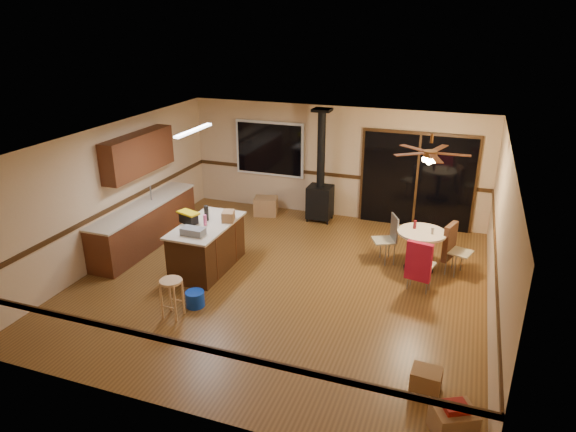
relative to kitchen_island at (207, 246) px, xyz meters
The scene contains 35 objects.
floor 1.57m from the kitchen_island, ahead, with size 7.00×7.00×0.00m, color brown.
ceiling 2.62m from the kitchen_island, ahead, with size 7.00×7.00×0.00m, color silver.
wall_back 3.90m from the kitchen_island, 66.80° to the left, with size 7.00×7.00×0.00m, color tan.
wall_front 3.90m from the kitchen_island, 66.80° to the right, with size 7.00×7.00×0.00m, color tan.
wall_left 2.17m from the kitchen_island, behind, with size 7.00×7.00×0.00m, color tan.
wall_right 5.07m from the kitchen_island, ahead, with size 7.00×7.00×0.00m, color tan.
chair_rail 1.60m from the kitchen_island, ahead, with size 7.00×7.00×0.08m, color #361F0D, non-canonical shape.
window 3.61m from the kitchen_island, 91.66° to the left, with size 1.72×0.10×1.32m, color black.
sliding_door 4.88m from the kitchen_island, 45.42° to the left, with size 2.52×0.10×2.10m, color black.
lower_cabinets 1.77m from the kitchen_island, 163.61° to the left, with size 0.60×3.00×0.86m, color #542815.
countertop 1.82m from the kitchen_island, 163.61° to the left, with size 0.64×3.04×0.04m, color #C5B299.
upper_cabinets 2.43m from the kitchen_island, 159.02° to the left, with size 0.35×2.00×0.80m, color #542815.
kitchen_island is the anchor object (origin of this frame).
wood_stove 3.33m from the kitchen_island, 66.91° to the left, with size 0.55×0.50×2.52m.
ceiling_fan 4.35m from the kitchen_island, 18.81° to the left, with size 0.24×0.24×0.55m.
fluorescent_strip 2.15m from the kitchen_island, 135.00° to the left, with size 0.10×1.20×0.04m, color white.
toolbox_grey 0.72m from the kitchen_island, 87.13° to the right, with size 0.41×0.23×0.13m, color slate.
toolbox_black 0.63m from the kitchen_island, 169.83° to the right, with size 0.34×0.18×0.19m, color black.
toolbox_yellow_lid 0.73m from the kitchen_island, 169.83° to the right, with size 0.42×0.22×0.03m, color gold.
box_on_island 0.69m from the kitchen_island, 41.96° to the left, with size 0.21×0.29×0.19m, color olive.
bottle_dark 0.62m from the kitchen_island, 113.10° to the left, with size 0.08×0.08×0.29m, color black.
bottle_pink 0.55m from the kitchen_island, 75.42° to the right, with size 0.06×0.06×0.20m, color #D84C8C.
bottle_white 0.66m from the kitchen_island, 110.99° to the left, with size 0.05×0.05×0.16m, color white.
bar_stool 1.70m from the kitchen_island, 81.07° to the right, with size 0.35×0.35×0.64m, color tan.
blue_bucket 1.40m from the kitchen_island, 71.13° to the right, with size 0.31×0.31×0.26m, color #0C34B1.
dining_table 3.98m from the kitchen_island, 18.81° to the left, with size 0.90×0.90×0.78m.
glass_red 3.90m from the kitchen_island, 20.92° to the left, with size 0.06×0.06×0.16m, color #590C14.
glass_cream 4.16m from the kitchen_island, 17.35° to the left, with size 0.05×0.05×0.13m, color beige.
chair_left 3.47m from the kitchen_island, 24.32° to the left, with size 0.54×0.54×0.51m.
chair_near 3.85m from the kitchen_island, ahead, with size 0.51×0.54×0.70m.
chair_right 4.52m from the kitchen_island, 17.95° to the left, with size 0.57×0.54×0.70m.
box_under_window 2.97m from the kitchen_island, 90.36° to the left, with size 0.54×0.43×0.43m, color olive.
box_corner_a 5.37m from the kitchen_island, 30.89° to the right, with size 0.46×0.39×0.35m, color olive.
box_corner_b 4.74m from the kitchen_island, 26.39° to the right, with size 0.37×0.32×0.30m, color olive.
box_small_red 5.36m from the kitchen_island, 30.89° to the right, with size 0.27×0.22×0.07m, color maroon.
Camera 1 is at (2.87, -7.70, 4.51)m, focal length 32.00 mm.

